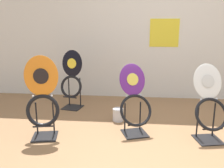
{
  "coord_description": "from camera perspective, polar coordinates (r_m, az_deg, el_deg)",
  "views": [
    {
      "loc": [
        -0.4,
        -2.2,
        1.31
      ],
      "look_at": [
        -0.7,
        0.82,
        0.55
      ],
      "focal_mm": 40.0,
      "sensor_mm": 36.0,
      "label": 1
    }
  ],
  "objects": [
    {
      "name": "paint_can",
      "position": [
        3.4,
        1.39,
        -6.92
      ],
      "size": [
        0.15,
        0.15,
        0.18
      ],
      "color": "silver",
      "rests_on": "ground_plane"
    },
    {
      "name": "toilet_seat_display_purple_note",
      "position": [
        2.96,
        5.14,
        -4.05
      ],
      "size": [
        0.44,
        0.44,
        0.83
      ],
      "color": "black",
      "rests_on": "ground_plane"
    },
    {
      "name": "toilet_seat_display_white_plain",
      "position": [
        2.99,
        21.43,
        -4.85
      ],
      "size": [
        0.42,
        0.41,
        0.85
      ],
      "color": "black",
      "rests_on": "ground_plane"
    },
    {
      "name": "toilet_seat_display_orange_sun",
      "position": [
        2.92,
        -15.64,
        -3.31
      ],
      "size": [
        0.4,
        0.33,
        0.96
      ],
      "color": "black",
      "rests_on": "ground_plane"
    },
    {
      "name": "wall_back",
      "position": [
        4.36,
        11.23,
        13.65
      ],
      "size": [
        8.0,
        0.07,
        2.6
      ],
      "color": "silver",
      "rests_on": "ground_plane"
    },
    {
      "name": "ground_plane",
      "position": [
        2.6,
        14.27,
        -16.75
      ],
      "size": [
        14.0,
        14.0,
        0.0
      ],
      "primitive_type": "plane",
      "color": "#8E6642"
    },
    {
      "name": "toilet_seat_display_jazz_black",
      "position": [
        3.86,
        -9.2,
        0.55
      ],
      "size": [
        0.37,
        0.33,
        0.9
      ],
      "color": "black",
      "rests_on": "ground_plane"
    }
  ]
}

